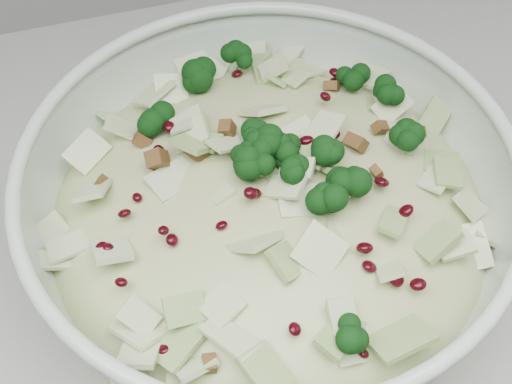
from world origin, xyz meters
TOP-DOWN VIEW (x-y plane):
  - mixing_bowl at (0.61, 1.60)m, footprint 0.44×0.44m
  - salad at (0.61, 1.60)m, footprint 0.34×0.34m

SIDE VIEW (x-z plane):
  - mixing_bowl at x=0.61m, z-range 0.90..1.04m
  - salad at x=0.61m, z-range 0.93..1.07m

